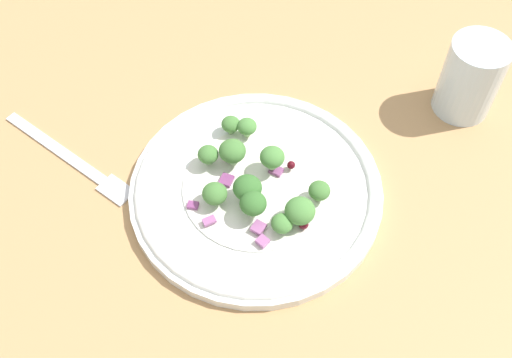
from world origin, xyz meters
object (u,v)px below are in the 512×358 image
fork (74,160)px  broccoli_floret_1 (319,191)px  water_glass (471,78)px  broccoli_floret_0 (208,155)px  broccoli_floret_2 (231,124)px  plate (256,189)px

fork → broccoli_floret_1: bearing=37.4°
water_glass → broccoli_floret_0: bearing=-112.0°
water_glass → broccoli_floret_2: bearing=-119.4°
broccoli_floret_0 → fork: 15.03cm
broccoli_floret_2 → fork: (-8.60, -14.91, -2.36)cm
water_glass → fork: bearing=-119.6°
water_glass → plate: bearing=-102.8°
fork → water_glass: bearing=60.4°
plate → water_glass: size_ratio=2.84×
plate → broccoli_floret_1: broccoli_floret_1 is taller
broccoli_floret_1 → water_glass: size_ratio=0.24×
broccoli_floret_1 → plate: bearing=-143.9°
broccoli_floret_0 → fork: (-10.52, -10.38, -2.75)cm
broccoli_floret_2 → plate: bearing=-19.6°
plate → broccoli_floret_1: size_ratio=11.74×
plate → broccoli_floret_2: size_ratio=12.61×
broccoli_floret_2 → water_glass: size_ratio=0.23×
plate → broccoli_floret_0: bearing=-160.0°
broccoli_floret_2 → water_glass: (13.13, 23.25, 1.98)cm
broccoli_floret_0 → water_glass: 30.00cm
broccoli_floret_0 → fork: broccoli_floret_0 is taller
broccoli_floret_0 → broccoli_floret_1: (10.57, 5.76, -0.17)cm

